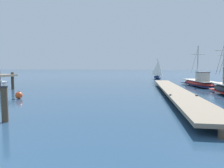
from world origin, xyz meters
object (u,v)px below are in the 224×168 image
(mooring_piling, at_px, (5,103))
(mooring_buoy, at_px, (19,95))
(fishing_boat_2, at_px, (199,82))
(distant_sailboat, at_px, (158,70))
(perched_seagull, at_px, (4,82))

(mooring_piling, relative_size, mooring_buoy, 2.60)
(fishing_boat_2, distance_m, mooring_piling, 21.79)
(mooring_buoy, distance_m, distant_sailboat, 29.89)
(mooring_piling, distance_m, mooring_buoy, 6.66)
(perched_seagull, xyz_separation_m, distant_sailboat, (7.81, 33.48, 0.17))
(fishing_boat_2, xyz_separation_m, perched_seagull, (-11.84, -18.28, 1.16))
(fishing_boat_2, distance_m, mooring_buoy, 19.63)
(fishing_boat_2, height_order, perched_seagull, fishing_boat_2)
(distant_sailboat, bearing_deg, perched_seagull, -103.13)
(perched_seagull, distance_m, mooring_buoy, 6.77)
(mooring_buoy, bearing_deg, distant_sailboat, 68.19)
(mooring_piling, height_order, perched_seagull, perched_seagull)
(fishing_boat_2, height_order, mooring_piling, fishing_boat_2)
(mooring_piling, bearing_deg, mooring_buoy, 119.63)
(fishing_boat_2, xyz_separation_m, mooring_piling, (-11.84, -18.29, 0.30))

